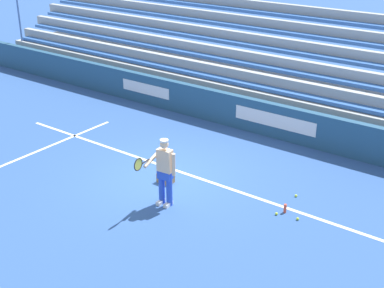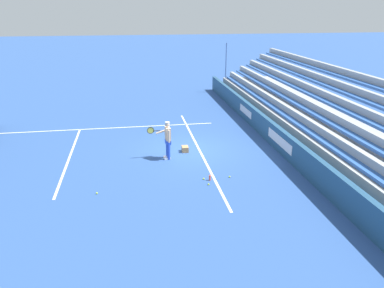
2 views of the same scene
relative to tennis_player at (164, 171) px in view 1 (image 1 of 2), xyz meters
The scene contains 10 objects.
ground_plane 1.69m from the tennis_player, 50.35° to the right, with size 160.00×160.00×0.00m, color #2D5193.
court_baseline_white 2.05m from the tennis_player, 60.30° to the right, with size 12.00×0.10×0.01m, color white.
back_wall_sponsor_board 5.41m from the tennis_player, 80.21° to the right, with size 26.82×0.25×1.10m.
bleacher_stand 8.01m from the tennis_player, 83.44° to the right, with size 25.48×4.00×3.85m.
tennis_player is the anchor object (origin of this frame).
ball_box_cardboard 1.38m from the tennis_player, 51.80° to the right, with size 0.40×0.30×0.26m, color #A87F51.
tennis_ball_far_right 3.41m from the tennis_player, 137.27° to the right, with size 0.07×0.07×0.07m, color #CCE533.
tennis_ball_near_player 2.84m from the tennis_player, 154.29° to the right, with size 0.07×0.07×0.07m, color #CCE533.
tennis_ball_by_box 3.32m from the tennis_player, 156.70° to the right, with size 0.07×0.07×0.07m, color #CCE533.
water_bottle 3.01m from the tennis_player, 151.19° to the right, with size 0.07×0.07×0.22m, color #EA4C33.
Camera 1 is at (-8.22, 9.85, 6.65)m, focal length 50.00 mm.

